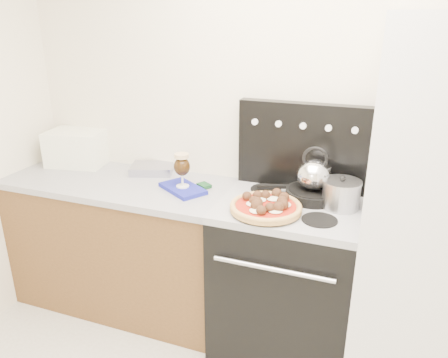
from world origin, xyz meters
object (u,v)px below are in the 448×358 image
at_px(pizza_pan, 266,211).
at_px(stock_pot, 341,195).
at_px(beer_glass, 182,170).
at_px(stove_body, 286,279).
at_px(skillet, 312,194).
at_px(tea_kettle, 314,172).
at_px(oven_mitt, 183,189).
at_px(toaster_oven, 77,148).
at_px(base_cabinet, 125,246).
at_px(pizza, 266,205).
at_px(fridge, 433,221).

distance_m(pizza_pan, stock_pot, 0.41).
bearing_deg(beer_glass, stove_body, -1.03).
xyz_separation_m(beer_glass, pizza_pan, (0.55, -0.16, -0.10)).
height_order(stove_body, skillet, skillet).
distance_m(stove_body, tea_kettle, 0.65).
bearing_deg(beer_glass, oven_mitt, 0.00).
bearing_deg(toaster_oven, base_cabinet, -32.44).
bearing_deg(stove_body, pizza_pan, -123.72).
bearing_deg(toaster_oven, pizza, -24.07).
relative_size(pizza_pan, pizza, 0.93).
xyz_separation_m(stove_body, pizza, (-0.10, -0.15, 0.52)).
relative_size(base_cabinet, stock_pot, 7.41).
bearing_deg(stock_pot, stove_body, -169.87).
bearing_deg(pizza_pan, oven_mitt, 163.87).
bearing_deg(fridge, stock_pot, 170.95).
distance_m(toaster_oven, beer_glass, 0.91).
relative_size(base_cabinet, pizza_pan, 4.21).
height_order(pizza_pan, skillet, skillet).
bearing_deg(fridge, pizza, -171.23).
xyz_separation_m(base_cabinet, tea_kettle, (1.20, 0.09, 0.65)).
distance_m(base_cabinet, beer_glass, 0.75).
distance_m(pizza_pan, skillet, 0.33).
bearing_deg(pizza_pan, toaster_oven, 166.34).
bearing_deg(toaster_oven, fridge, -16.21).
relative_size(base_cabinet, skillet, 4.88).
relative_size(pizza, stock_pot, 1.90).
bearing_deg(skillet, toaster_oven, 176.83).
relative_size(stove_body, skillet, 2.96).
relative_size(pizza_pan, stock_pot, 1.76).
relative_size(toaster_oven, pizza, 1.01).
bearing_deg(stove_body, toaster_oven, 172.50).
height_order(stove_body, toaster_oven, toaster_oven).
xyz_separation_m(tea_kettle, stock_pot, (0.16, -0.07, -0.09)).
bearing_deg(skillet, oven_mitt, -172.33).
relative_size(fridge, tea_kettle, 9.16).
height_order(stove_body, stock_pot, stock_pot).
bearing_deg(pizza, stock_pot, 28.67).
bearing_deg(tea_kettle, fridge, -27.94).
bearing_deg(skillet, fridge, -12.84).
height_order(base_cabinet, beer_glass, beer_glass).
relative_size(toaster_oven, beer_glass, 1.80).
bearing_deg(beer_glass, pizza_pan, -16.13).
relative_size(toaster_oven, pizza_pan, 1.09).
distance_m(base_cabinet, pizza, 1.15).
height_order(fridge, skillet, fridge).
xyz_separation_m(stove_body, tea_kettle, (0.10, 0.11, 0.64)).
xyz_separation_m(pizza_pan, skillet, (0.20, 0.26, 0.02)).
bearing_deg(pizza, skillet, 53.15).
bearing_deg(base_cabinet, stock_pot, 0.87).
height_order(oven_mitt, stock_pot, stock_pot).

